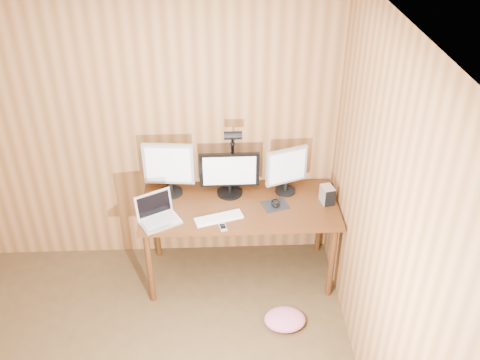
{
  "coord_description": "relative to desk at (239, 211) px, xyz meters",
  "views": [
    {
      "loc": [
        0.78,
        -1.93,
        3.28
      ],
      "look_at": [
        0.93,
        1.58,
        1.02
      ],
      "focal_mm": 40.0,
      "sensor_mm": 36.0,
      "label": 1
    }
  ],
  "objects": [
    {
      "name": "room_shell",
      "position": [
        -0.93,
        -1.7,
        0.62
      ],
      "size": [
        4.0,
        4.0,
        4.0
      ],
      "color": "#4D371D",
      "rests_on": "ground"
    },
    {
      "name": "speaker",
      "position": [
        0.76,
        0.02,
        0.18
      ],
      "size": [
        0.05,
        0.05,
        0.11
      ],
      "primitive_type": "cylinder",
      "color": "black",
      "rests_on": "desk"
    },
    {
      "name": "monitor_left",
      "position": [
        -0.57,
        0.12,
        0.38
      ],
      "size": [
        0.42,
        0.2,
        0.47
      ],
      "rotation": [
        0.0,
        0.0,
        -0.09
      ],
      "color": "black",
      "rests_on": "desk"
    },
    {
      "name": "phone",
      "position": [
        -0.14,
        -0.37,
        0.13
      ],
      "size": [
        0.07,
        0.11,
        0.01
      ],
      "rotation": [
        0.0,
        0.0,
        0.2
      ],
      "color": "silver",
      "rests_on": "desk"
    },
    {
      "name": "hard_drive",
      "position": [
        0.72,
        -0.07,
        0.19
      ],
      "size": [
        0.12,
        0.15,
        0.14
      ],
      "rotation": [
        0.0,
        0.0,
        0.22
      ],
      "color": "silver",
      "rests_on": "desk"
    },
    {
      "name": "monitor_right",
      "position": [
        0.39,
        0.1,
        0.34
      ],
      "size": [
        0.35,
        0.17,
        0.41
      ],
      "rotation": [
        0.0,
        0.0,
        0.36
      ],
      "color": "black",
      "rests_on": "desk"
    },
    {
      "name": "monitor_center",
      "position": [
        -0.08,
        0.09,
        0.32
      ],
      "size": [
        0.49,
        0.21,
        0.39
      ],
      "rotation": [
        0.0,
        0.0,
        0.01
      ],
      "color": "black",
      "rests_on": "desk"
    },
    {
      "name": "mouse",
      "position": [
        0.29,
        -0.1,
        0.14
      ],
      "size": [
        0.07,
        0.11,
        0.04
      ],
      "primitive_type": "ellipsoid",
      "rotation": [
        0.0,
        0.0,
        0.03
      ],
      "color": "black",
      "rests_on": "mousepad"
    },
    {
      "name": "laptop",
      "position": [
        -0.65,
        -0.25,
        0.18
      ],
      "size": [
        0.37,
        0.35,
        0.22
      ],
      "rotation": [
        0.0,
        0.0,
        0.5
      ],
      "color": "silver",
      "rests_on": "desk"
    },
    {
      "name": "desk",
      "position": [
        0.0,
        0.0,
        0.0
      ],
      "size": [
        1.6,
        0.7,
        0.75
      ],
      "color": "#49250F",
      "rests_on": "floor"
    },
    {
      "name": "desk_lamp",
      "position": [
        -0.05,
        0.16,
        0.51
      ],
      "size": [
        0.14,
        0.2,
        0.62
      ],
      "rotation": [
        0.0,
        0.0,
        0.03
      ],
      "color": "black",
      "rests_on": "desk"
    },
    {
      "name": "keyboard",
      "position": [
        -0.17,
        -0.26,
        0.13
      ],
      "size": [
        0.4,
        0.22,
        0.02
      ],
      "rotation": [
        0.0,
        0.0,
        0.3
      ],
      "color": "white",
      "rests_on": "desk"
    },
    {
      "name": "fabric_pile",
      "position": [
        0.33,
        -0.68,
        -0.58
      ],
      "size": [
        0.39,
        0.34,
        0.11
      ],
      "primitive_type": null,
      "rotation": [
        0.0,
        0.0,
        -0.25
      ],
      "color": "#D56786",
      "rests_on": "floor"
    },
    {
      "name": "mousepad",
      "position": [
        0.29,
        -0.1,
        0.12
      ],
      "size": [
        0.24,
        0.21,
        0.0
      ],
      "primitive_type": "cube",
      "rotation": [
        0.0,
        0.0,
        0.28
      ],
      "color": "black",
      "rests_on": "desk"
    }
  ]
}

